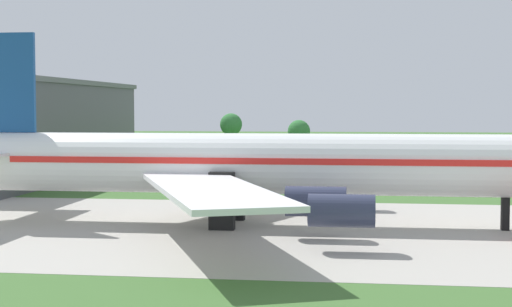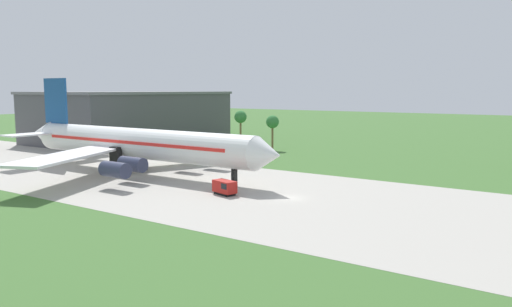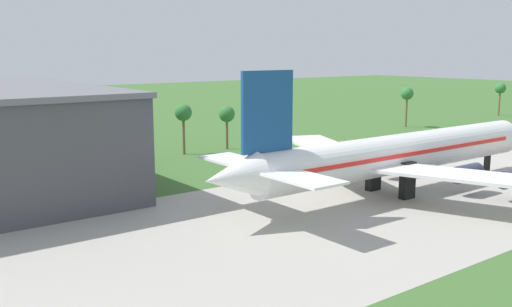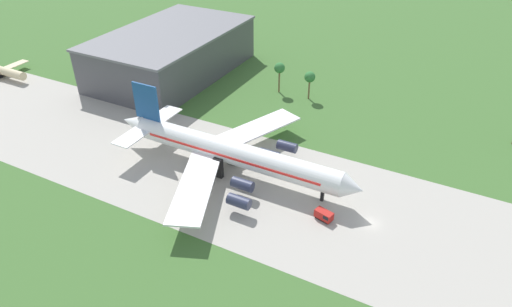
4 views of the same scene
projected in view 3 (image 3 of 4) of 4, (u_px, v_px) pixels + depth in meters
The scene contains 2 objects.
jet_airliner at pixel (397, 154), 86.83m from camera, with size 68.95×57.85×19.23m.
palm_tree_row at pixel (355, 101), 149.94m from camera, with size 125.93×3.60×11.43m.
Camera 3 is at (-106.32, -52.69, 21.52)m, focal length 40.00 mm.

